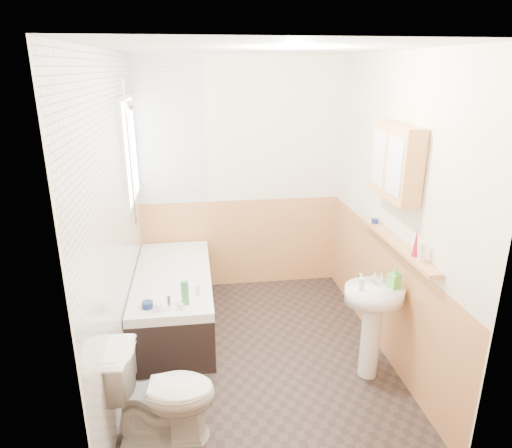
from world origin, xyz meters
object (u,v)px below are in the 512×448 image
Objects in this scene: toilet at (163,393)px; sink at (373,313)px; medicine_cabinet at (396,162)px; pine_shelf at (395,242)px; bathtub at (174,299)px.

toilet is 0.78× the size of sink.
sink is at bearing -126.55° from medicine_cabinet.
pine_shelf is at bearing -70.83° from medicine_cabinet.
medicine_cabinet is at bearing -63.31° from toilet.
bathtub is at bearing 4.77° from toilet.
pine_shelf is 2.04× the size of medicine_cabinet.
bathtub is 2.11m from pine_shelf.
sink is 1.18m from medicine_cabinet.
pine_shelf reaches higher than sink.
bathtub is 1.87m from sink.
toilet is at bearing -169.50° from sink.
pine_shelf is (1.77, -0.82, 0.80)m from bathtub.
bathtub reaches higher than toilet.
bathtub is 1.77× the size of sink.
pine_shelf is 0.63m from medicine_cabinet.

